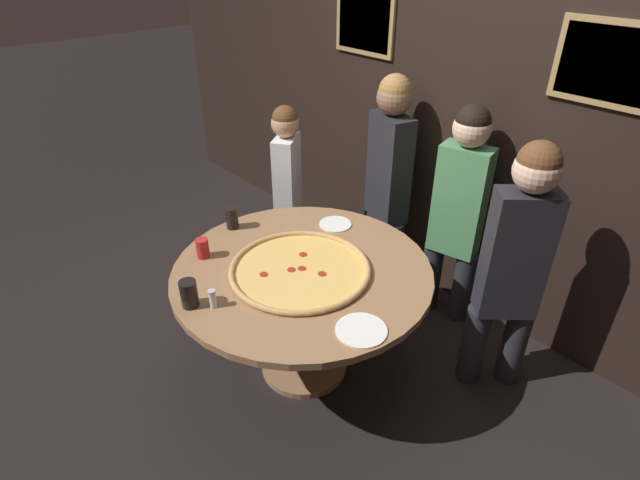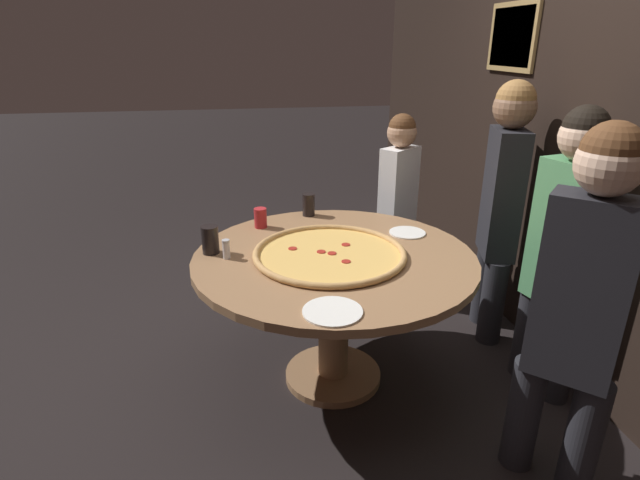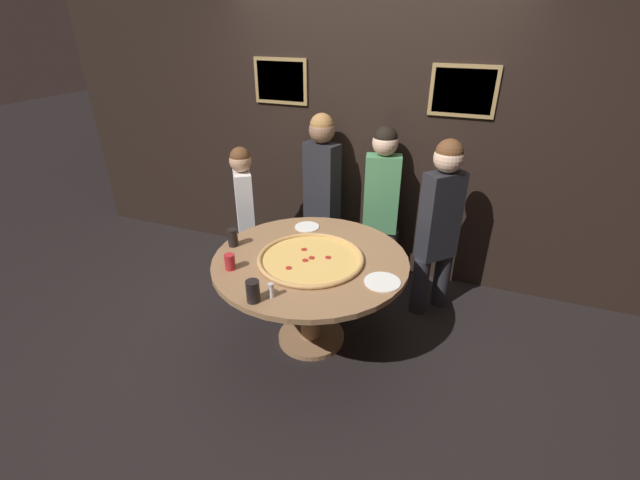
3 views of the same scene
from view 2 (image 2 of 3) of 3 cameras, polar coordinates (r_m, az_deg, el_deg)
The scene contains 14 objects.
ground_plane at distance 2.86m, azimuth 1.49°, elevation -15.41°, with size 24.00×24.00×0.00m, color black.
back_wall at distance 2.88m, azimuth 28.65°, elevation 10.76°, with size 6.40×0.08×2.60m.
dining_table at distance 2.54m, azimuth 1.62°, elevation -4.79°, with size 1.41×1.41×0.74m.
giant_pizza at distance 2.46m, azimuth 1.10°, elevation -1.54°, with size 0.76×0.76×0.03m.
drink_cup_front_edge at distance 2.53m, azimuth -12.44°, elevation 0.03°, with size 0.08×0.08×0.14m, color black.
drink_cup_beside_pizza at distance 3.02m, azimuth -1.32°, elevation 4.06°, with size 0.07×0.07×0.14m, color black.
drink_cup_far_left at distance 2.84m, azimuth -6.82°, elevation 2.53°, with size 0.07×0.07×0.11m, color #B22328.
white_plate_left_side at distance 1.97m, azimuth 1.44°, elevation -8.15°, with size 0.24×0.24×0.01m, color white.
white_plate_right_side at distance 2.79m, azimuth 9.95°, elevation 0.83°, with size 0.20×0.20×0.01m, color white.
condiment_shaker at distance 2.46m, azimuth -10.66°, elevation -1.02°, with size 0.04×0.04×0.10m.
diner_side_right at distance 2.08m, azimuth 27.60°, elevation -5.94°, with size 0.35×0.36×1.49m.
diner_centre_back at distance 3.09m, azimuth 20.06°, elevation 4.39°, with size 0.41×0.26×1.54m.
diner_far_right at distance 3.46m, azimuth 8.91°, elevation 4.87°, with size 0.28×0.33×1.30m.
diner_side_left at distance 2.66m, azimuth 26.11°, elevation -0.09°, with size 0.39×0.23×1.47m.
Camera 2 is at (2.23, -0.47, 1.73)m, focal length 28.00 mm.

